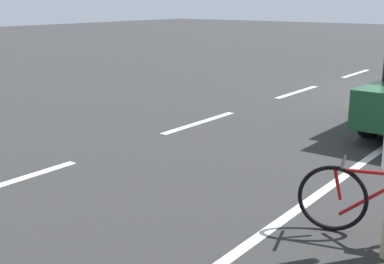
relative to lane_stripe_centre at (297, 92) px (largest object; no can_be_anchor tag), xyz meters
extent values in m
cube|color=white|center=(0.00, -8.40, 0.00)|extent=(0.14, 2.20, 0.01)
cube|color=white|center=(0.00, -4.20, 0.00)|extent=(0.14, 2.20, 0.01)
cube|color=white|center=(0.00, 0.00, 0.00)|extent=(0.14, 2.20, 0.01)
cube|color=white|center=(0.00, 4.20, 0.00)|extent=(0.14, 2.20, 0.01)
cylinder|color=black|center=(2.92, -3.25, 0.33)|extent=(0.23, 0.66, 0.66)
torus|color=black|center=(3.85, -7.18, 0.34)|extent=(0.68, 0.24, 0.69)
cylinder|color=#A51414|center=(4.22, -7.07, 0.43)|extent=(0.63, 0.22, 0.51)
cylinder|color=#A51414|center=(4.27, -7.05, 0.66)|extent=(0.71, 0.24, 0.05)
cylinder|color=#A51414|center=(3.89, -7.17, 0.51)|extent=(0.12, 0.07, 0.34)
cylinder|color=black|center=(3.93, -7.16, 0.73)|extent=(0.16, 0.45, 0.03)
camera|label=1|loc=(5.62, -11.84, 2.28)|focal=47.61mm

